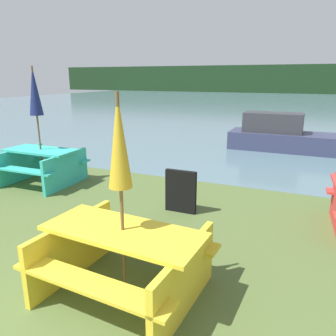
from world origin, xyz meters
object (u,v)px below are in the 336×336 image
at_px(umbrella_navy, 35,92).
at_px(picnic_table_yellow, 124,255).
at_px(picnic_table_teal, 42,163).
at_px(boat, 290,137).
at_px(signboard, 181,191).
at_px(umbrella_gold, 119,144).

bearing_deg(umbrella_navy, picnic_table_yellow, -35.75).
relative_size(picnic_table_teal, boat, 0.38).
bearing_deg(signboard, umbrella_gold, -83.96).
bearing_deg(picnic_table_yellow, signboard, 96.04).
bearing_deg(picnic_table_teal, picnic_table_yellow, -35.75).
distance_m(picnic_table_yellow, signboard, 2.33).
distance_m(umbrella_gold, signboard, 2.65).
bearing_deg(umbrella_gold, boat, 82.15).
bearing_deg(umbrella_navy, boat, 50.29).
xyz_separation_m(picnic_table_yellow, umbrella_navy, (-3.62, 2.60, 1.51)).
xyz_separation_m(umbrella_gold, boat, (1.15, 8.34, -1.22)).
bearing_deg(picnic_table_teal, umbrella_navy, -33.69).
relative_size(picnic_table_yellow, signboard, 2.40).
relative_size(picnic_table_teal, signboard, 2.11).
distance_m(picnic_table_yellow, umbrella_navy, 4.70).
bearing_deg(boat, umbrella_gold, -97.42).
bearing_deg(umbrella_gold, picnic_table_yellow, -90.00).
relative_size(picnic_table_yellow, umbrella_gold, 0.84).
bearing_deg(picnic_table_teal, umbrella_gold, -35.75).
xyz_separation_m(umbrella_gold, signboard, (-0.24, 2.31, -1.28)).
bearing_deg(umbrella_gold, umbrella_navy, 144.25).
bearing_deg(boat, picnic_table_teal, -129.28).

